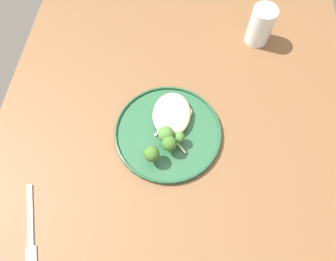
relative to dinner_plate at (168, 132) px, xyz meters
name	(u,v)px	position (x,y,z in m)	size (l,w,h in m)	color
ground	(171,204)	(-0.03, -0.02, -0.75)	(6.00, 6.00, 0.00)	#47423D
wooden_dining_table	(173,154)	(-0.03, -0.02, -0.09)	(1.40, 1.00, 0.74)	brown
dinner_plate	(168,132)	(0.00, 0.00, 0.00)	(0.29, 0.29, 0.02)	#235133
noodle_bed	(172,114)	(0.05, -0.01, 0.02)	(0.14, 0.10, 0.04)	beige
seared_scallop_half_hidden	(169,115)	(0.05, 0.00, 0.01)	(0.03, 0.03, 0.02)	beige
seared_scallop_tiny_bay	(174,135)	(-0.01, -0.02, 0.01)	(0.03, 0.03, 0.01)	#E5C689
seared_scallop_front_small	(163,103)	(0.08, 0.02, 0.01)	(0.03, 0.03, 0.01)	#E5C689
seared_scallop_large_seared	(187,112)	(0.06, -0.05, 0.01)	(0.03, 0.03, 0.01)	#E5C689
broccoli_floret_split_head	(169,144)	(-0.05, -0.01, 0.04)	(0.04, 0.04, 0.06)	#89A356
broccoli_floret_near_rim	(166,134)	(-0.02, 0.00, 0.04)	(0.04, 0.04, 0.06)	#89A356
broccoli_floret_tall_stalk	(152,154)	(-0.08, 0.03, 0.04)	(0.04, 0.04, 0.06)	#7A994C
broccoli_floret_center_pile	(179,138)	(-0.03, -0.03, 0.03)	(0.03, 0.03, 0.05)	#7A994C
onion_sliver_pale_crescent	(179,146)	(-0.04, -0.03, 0.01)	(0.05, 0.01, 0.00)	silver
onion_sliver_long_sliver	(161,128)	(0.01, 0.02, 0.01)	(0.06, 0.01, 0.00)	silver
water_glass	(260,28)	(0.36, -0.25, 0.04)	(0.07, 0.07, 0.12)	silver
dinner_fork	(31,225)	(-0.28, 0.30, -0.01)	(0.18, 0.07, 0.00)	silver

